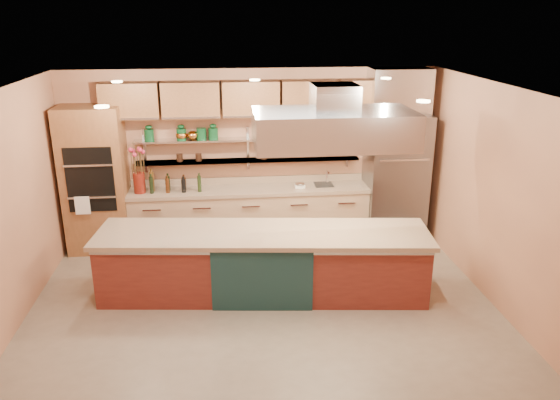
{
  "coord_description": "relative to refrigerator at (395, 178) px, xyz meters",
  "views": [
    {
      "loc": [
        -0.45,
        -6.2,
        3.64
      ],
      "look_at": [
        0.32,
        1.0,
        1.13
      ],
      "focal_mm": 35.0,
      "sensor_mm": 36.0,
      "label": 1
    }
  ],
  "objects": [
    {
      "name": "wall_left",
      "position": [
        -5.35,
        -2.14,
        0.35
      ],
      "size": [
        0.04,
        5.0,
        2.8
      ],
      "primitive_type": "cube",
      "color": "tan",
      "rests_on": "floor"
    },
    {
      "name": "wall_back",
      "position": [
        -2.35,
        0.36,
        0.35
      ],
      "size": [
        6.0,
        0.04,
        2.8
      ],
      "primitive_type": "cube",
      "color": "tan",
      "rests_on": "floor"
    },
    {
      "name": "oil_bottle_cluster",
      "position": [
        -3.57,
        0.01,
        0.02
      ],
      "size": [
        0.89,
        0.59,
        0.28
      ],
      "primitive_type": "cube",
      "rotation": [
        0.0,
        0.0,
        -0.43
      ],
      "color": "black",
      "rests_on": "back_counter"
    },
    {
      "name": "wall_shelf_upper",
      "position": [
        -2.4,
        0.23,
        0.65
      ],
      "size": [
        3.6,
        0.26,
        0.03
      ],
      "primitive_type": "cube",
      "color": "silver",
      "rests_on": "wall_back"
    },
    {
      "name": "wall_right",
      "position": [
        0.65,
        -2.14,
        0.35
      ],
      "size": [
        0.04,
        5.0,
        2.8
      ],
      "primitive_type": "cube",
      "color": "tan",
      "rests_on": "floor"
    },
    {
      "name": "copper_kettle",
      "position": [
        -3.27,
        0.23,
        0.74
      ],
      "size": [
        0.23,
        0.23,
        0.14
      ],
      "primitive_type": "ellipsoid",
      "rotation": [
        0.0,
        0.0,
        -0.4
      ],
      "color": "#BD712B",
      "rests_on": "wall_shelf_upper"
    },
    {
      "name": "oven_stack",
      "position": [
        -4.8,
        0.04,
        0.1
      ],
      "size": [
        0.95,
        0.64,
        2.3
      ],
      "primitive_type": "cube",
      "color": "#935C35",
      "rests_on": "floor"
    },
    {
      "name": "ceiling",
      "position": [
        -2.35,
        -2.14,
        1.75
      ],
      "size": [
        6.0,
        5.0,
        0.02
      ],
      "primitive_type": "cube",
      "color": "black",
      "rests_on": "wall_back"
    },
    {
      "name": "wall_shelf_lower",
      "position": [
        -2.4,
        0.23,
        0.3
      ],
      "size": [
        3.6,
        0.26,
        0.03
      ],
      "primitive_type": "cube",
      "color": "silver",
      "rests_on": "wall_back"
    },
    {
      "name": "kitchen_scale",
      "position": [
        -1.58,
        0.01,
        -0.08
      ],
      "size": [
        0.16,
        0.13,
        0.09
      ],
      "primitive_type": "cube",
      "rotation": [
        0.0,
        0.0,
        -0.05
      ],
      "color": "white",
      "rests_on": "back_counter"
    },
    {
      "name": "refrigerator",
      "position": [
        0.0,
        0.0,
        0.0
      ],
      "size": [
        0.95,
        0.72,
        2.1
      ],
      "primitive_type": "cube",
      "color": "gray",
      "rests_on": "floor"
    },
    {
      "name": "upper_cabinets",
      "position": [
        -2.35,
        0.18,
        1.3
      ],
      "size": [
        4.6,
        0.36,
        0.55
      ],
      "primitive_type": "cube",
      "color": "#935C35",
      "rests_on": "wall_back"
    },
    {
      "name": "ceiling_downlights",
      "position": [
        -2.35,
        -1.94,
        1.72
      ],
      "size": [
        4.0,
        2.8,
        0.02
      ],
      "primitive_type": "cube",
      "color": "#FFE5A5",
      "rests_on": "ceiling"
    },
    {
      "name": "floor",
      "position": [
        -2.35,
        -2.14,
        -1.06
      ],
      "size": [
        6.0,
        5.0,
        0.02
      ],
      "primitive_type": "cube",
      "color": "gray",
      "rests_on": "ground"
    },
    {
      "name": "green_canister",
      "position": [
        -3.14,
        0.23,
        0.75
      ],
      "size": [
        0.18,
        0.18,
        0.18
      ],
      "primitive_type": "cylinder",
      "rotation": [
        0.0,
        0.0,
        0.19
      ],
      "color": "#0E411E",
      "rests_on": "wall_shelf_upper"
    },
    {
      "name": "island",
      "position": [
        -2.32,
        -1.72,
        -0.6
      ],
      "size": [
        4.36,
        1.39,
        0.89
      ],
      "primitive_type": "cube",
      "rotation": [
        0.0,
        0.0,
        -0.11
      ],
      "color": "maroon",
      "rests_on": "floor"
    },
    {
      "name": "bar_faucet",
      "position": [
        -1.12,
        0.11,
        0.0
      ],
      "size": [
        0.04,
        0.04,
        0.24
      ],
      "primitive_type": "cylinder",
      "rotation": [
        0.0,
        0.0,
        0.27
      ],
      "color": "white",
      "rests_on": "back_counter"
    },
    {
      "name": "back_counter",
      "position": [
        -2.4,
        0.06,
        -0.58
      ],
      "size": [
        3.84,
        0.64,
        0.93
      ],
      "primitive_type": "cube",
      "color": "tan",
      "rests_on": "floor"
    },
    {
      "name": "flower_vase",
      "position": [
        -4.13,
        0.01,
        0.04
      ],
      "size": [
        0.22,
        0.22,
        0.32
      ],
      "primitive_type": "cylinder",
      "rotation": [
        0.0,
        0.0,
        -0.27
      ],
      "color": "maroon",
      "rests_on": "back_counter"
    },
    {
      "name": "range_hood",
      "position": [
        -1.42,
        -1.72,
        1.2
      ],
      "size": [
        2.0,
        1.0,
        0.45
      ],
      "primitive_type": "cube",
      "color": "silver",
      "rests_on": "ceiling"
    },
    {
      "name": "wall_front",
      "position": [
        -2.35,
        -4.64,
        0.35
      ],
      "size": [
        6.0,
        0.04,
        2.8
      ],
      "primitive_type": "cube",
      "color": "tan",
      "rests_on": "floor"
    }
  ]
}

